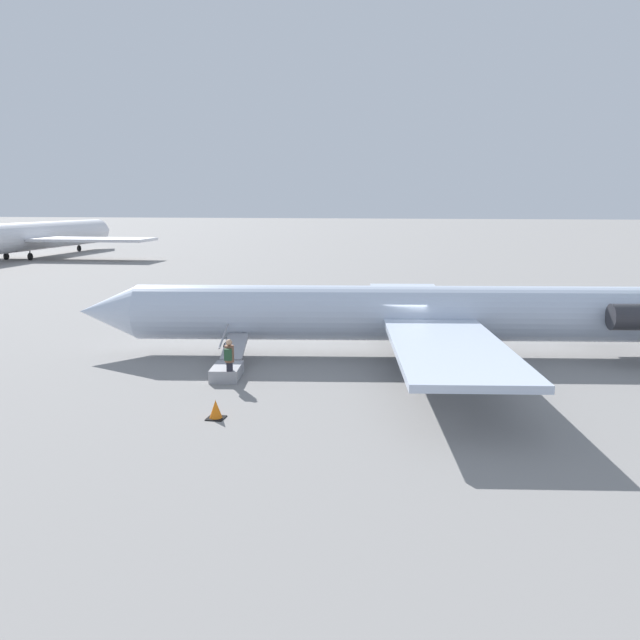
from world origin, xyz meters
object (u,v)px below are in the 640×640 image
boarding_stairs (228,366)px  passenger (229,358)px  airplane_main (420,313)px  airplane_far_right (29,236)px

boarding_stairs → passenger: size_ratio=2.37×
boarding_stairs → airplane_main: bearing=-65.0°
airplane_main → airplane_far_right: bearing=-49.8°
boarding_stairs → passenger: bearing=-167.7°
airplane_main → boarding_stairs: (7.37, 5.11, -1.59)m
airplane_main → passenger: (6.90, 6.26, -0.96)m
airplane_far_right → passenger: size_ratio=25.34×
airplane_main → airplane_far_right: size_ratio=0.68×
airplane_main → passenger: airplane_main is taller
airplane_far_right → passenger: 67.25m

